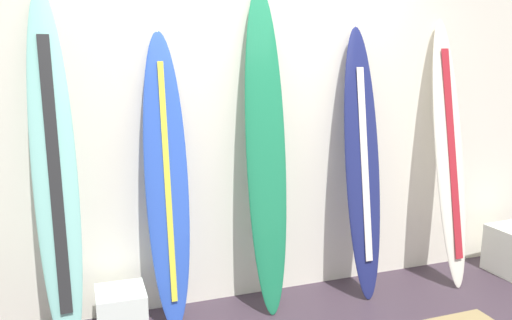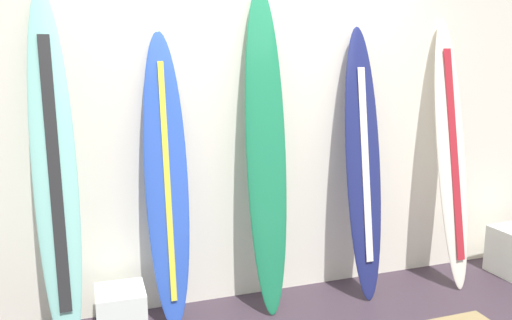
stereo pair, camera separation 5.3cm
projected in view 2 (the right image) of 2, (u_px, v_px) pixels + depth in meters
name	position (u px, v px, depth m)	size (l,w,h in m)	color
wall_back	(245.00, 108.00, 3.92)	(7.20, 0.20, 2.80)	silver
surfboard_seafoam	(55.00, 176.00, 3.23)	(0.28, 0.53, 2.19)	#7EC2B7
surfboard_cobalt	(167.00, 184.00, 3.54)	(0.29, 0.35, 1.94)	blue
surfboard_emerald	(266.00, 155.00, 3.70)	(0.30, 0.41, 2.25)	#1C7A4F
surfboard_navy	(363.00, 167.00, 3.95)	(0.28, 0.40, 1.98)	navy
surfboard_ivory	(451.00, 155.00, 4.16)	(0.26, 0.50, 2.05)	silver
display_block_center	(121.00, 311.00, 3.53)	(0.32, 0.32, 0.30)	white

